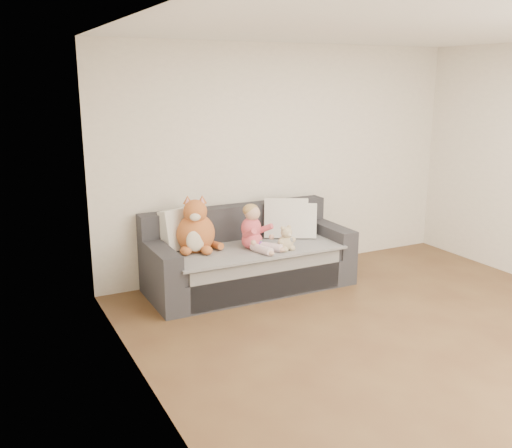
{
  "coord_description": "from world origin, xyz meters",
  "views": [
    {
      "loc": [
        -3.26,
        -3.23,
        2.21
      ],
      "look_at": [
        -0.68,
        1.87,
        0.75
      ],
      "focal_mm": 40.0,
      "sensor_mm": 36.0,
      "label": 1
    }
  ],
  "objects_px": {
    "teddy_bear": "(286,240)",
    "sofa": "(248,259)",
    "toddler": "(254,230)",
    "sippy_cup": "(259,243)",
    "plush_cat": "(196,230)"
  },
  "relations": [
    {
      "from": "toddler",
      "to": "plush_cat",
      "type": "height_order",
      "value": "plush_cat"
    },
    {
      "from": "toddler",
      "to": "sippy_cup",
      "type": "bearing_deg",
      "value": -50.41
    },
    {
      "from": "sofa",
      "to": "toddler",
      "type": "bearing_deg",
      "value": -90.67
    },
    {
      "from": "toddler",
      "to": "teddy_bear",
      "type": "xyz_separation_m",
      "value": [
        0.27,
        -0.2,
        -0.09
      ]
    },
    {
      "from": "toddler",
      "to": "sippy_cup",
      "type": "relative_size",
      "value": 4.29
    },
    {
      "from": "teddy_bear",
      "to": "plush_cat",
      "type": "bearing_deg",
      "value": 148.54
    },
    {
      "from": "plush_cat",
      "to": "sippy_cup",
      "type": "relative_size",
      "value": 5.36
    },
    {
      "from": "sofa",
      "to": "sippy_cup",
      "type": "relative_size",
      "value": 19.14
    },
    {
      "from": "sippy_cup",
      "to": "teddy_bear",
      "type": "bearing_deg",
      "value": -37.66
    },
    {
      "from": "teddy_bear",
      "to": "sofa",
      "type": "bearing_deg",
      "value": 121.13
    },
    {
      "from": "toddler",
      "to": "teddy_bear",
      "type": "distance_m",
      "value": 0.35
    },
    {
      "from": "sofa",
      "to": "plush_cat",
      "type": "distance_m",
      "value": 0.7
    },
    {
      "from": "toddler",
      "to": "sippy_cup",
      "type": "distance_m",
      "value": 0.15
    },
    {
      "from": "sofa",
      "to": "toddler",
      "type": "xyz_separation_m",
      "value": [
        -0.0,
        -0.15,
        0.37
      ]
    },
    {
      "from": "toddler",
      "to": "sippy_cup",
      "type": "height_order",
      "value": "toddler"
    }
  ]
}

